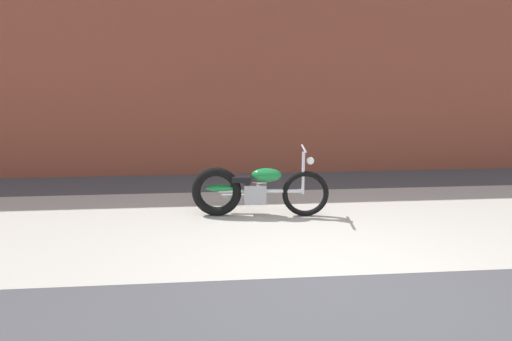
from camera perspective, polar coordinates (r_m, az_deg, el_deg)
ground_plane at (r=4.90m, az=9.51°, el=-12.99°), size 80.00×80.00×0.00m
sidewalk_slab at (r=6.49m, az=5.63°, el=-6.45°), size 36.00×3.50×0.01m
brick_building_wall at (r=9.60m, az=2.01°, el=18.07°), size 36.00×0.50×6.10m
motorcycle_green at (r=6.62m, az=-0.73°, el=-2.42°), size 2.00×0.60×1.03m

